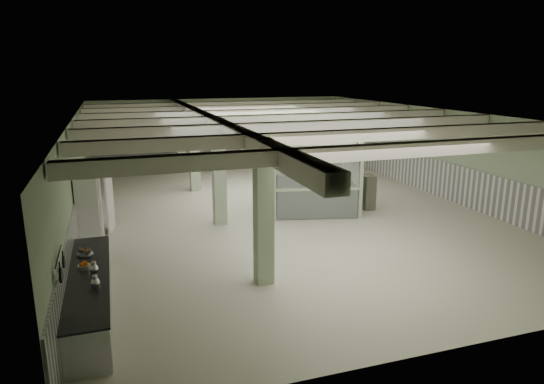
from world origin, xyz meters
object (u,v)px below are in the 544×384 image
object	(u,v)px
walkin_cooler	(90,204)
filing_cabinet	(368,192)
guard_booth	(312,163)
prep_counter	(90,294)

from	to	relation	value
walkin_cooler	filing_cabinet	bearing A→B (deg)	1.96
guard_booth	prep_counter	bearing A→B (deg)	-128.68
walkin_cooler	filing_cabinet	size ratio (longest dim) A/B	1.92
prep_counter	guard_booth	xyz separation A→B (m)	(7.69, 5.94, 1.33)
walkin_cooler	guard_booth	xyz separation A→B (m)	(7.78, 0.93, 0.65)
prep_counter	guard_booth	distance (m)	9.81
prep_counter	walkin_cooler	xyz separation A→B (m)	(-0.08, 5.01, 0.68)
guard_booth	filing_cabinet	xyz separation A→B (m)	(2.04, -0.59, -1.14)
walkin_cooler	guard_booth	bearing A→B (deg)	6.81
walkin_cooler	guard_booth	distance (m)	7.86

